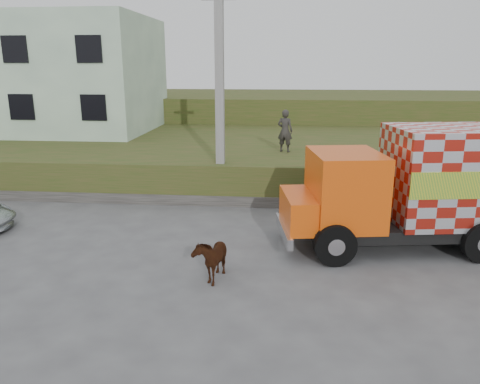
# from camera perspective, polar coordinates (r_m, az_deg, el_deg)

# --- Properties ---
(ground) EXTENTS (120.00, 120.00, 0.00)m
(ground) POSITION_cam_1_polar(r_m,az_deg,el_deg) (13.30, -0.65, -6.95)
(ground) COLOR #474749
(ground) RESTS_ON ground
(embankment) EXTENTS (40.00, 12.00, 1.50)m
(embankment) POSITION_cam_1_polar(r_m,az_deg,el_deg) (22.69, 1.95, 4.41)
(embankment) COLOR #2E4617
(embankment) RESTS_ON ground
(embankment_far) EXTENTS (40.00, 12.00, 3.00)m
(embankment_far) POSITION_cam_1_polar(r_m,az_deg,el_deg) (34.45, 3.15, 9.39)
(embankment_far) COLOR #2E4617
(embankment_far) RESTS_ON ground
(retaining_strip) EXTENTS (16.00, 0.50, 0.40)m
(retaining_strip) POSITION_cam_1_polar(r_m,az_deg,el_deg) (17.45, -5.77, -0.86)
(retaining_strip) COLOR #595651
(retaining_strip) RESTS_ON ground
(building) EXTENTS (10.00, 8.00, 6.00)m
(building) POSITION_cam_1_polar(r_m,az_deg,el_deg) (28.08, -21.26, 13.21)
(building) COLOR silver
(building) RESTS_ON embankment
(utility_pole) EXTENTS (1.20, 0.30, 8.00)m
(utility_pole) POSITION_cam_1_polar(r_m,az_deg,el_deg) (17.02, -2.49, 12.06)
(utility_pole) COLOR gray
(utility_pole) RESTS_ON ground
(cargo_truck) EXTENTS (7.90, 3.59, 3.40)m
(cargo_truck) POSITION_cam_1_polar(r_m,az_deg,el_deg) (14.07, 22.80, 0.59)
(cargo_truck) COLOR black
(cargo_truck) RESTS_ON ground
(cow) EXTENTS (0.79, 1.38, 1.10)m
(cow) POSITION_cam_1_polar(r_m,az_deg,el_deg) (11.40, -3.51, -7.89)
(cow) COLOR black
(cow) RESTS_ON ground
(pedestrian) EXTENTS (0.74, 0.59, 1.75)m
(pedestrian) POSITION_cam_1_polar(r_m,az_deg,el_deg) (19.59, 5.51, 7.43)
(pedestrian) COLOR #322F2D
(pedestrian) RESTS_ON embankment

